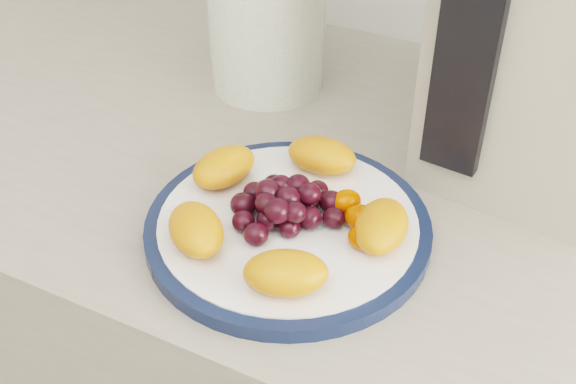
% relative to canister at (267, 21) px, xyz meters
% --- Properties ---
extents(plate_rim, '(0.27, 0.27, 0.01)m').
position_rel_canister_xyz_m(plate_rim, '(0.15, -0.25, -0.08)').
color(plate_rim, '#111D3C').
rests_on(plate_rim, counter).
extents(plate_face, '(0.24, 0.24, 0.02)m').
position_rel_canister_xyz_m(plate_face, '(0.15, -0.25, -0.08)').
color(plate_face, white).
rests_on(plate_face, counter).
extents(canister, '(0.16, 0.16, 0.17)m').
position_rel_canister_xyz_m(canister, '(0.00, 0.00, 0.00)').
color(canister, '#4D6A1B').
rests_on(canister, counter).
extents(appliance_body, '(0.21, 0.27, 0.32)m').
position_rel_canister_xyz_m(appliance_body, '(0.33, -0.01, 0.07)').
color(appliance_body, '#B2A997').
rests_on(appliance_body, counter).
extents(appliance_panel, '(0.06, 0.02, 0.23)m').
position_rel_canister_xyz_m(appliance_panel, '(0.27, -0.13, 0.08)').
color(appliance_panel, black).
rests_on(appliance_panel, appliance_body).
extents(fruit_plate, '(0.23, 0.23, 0.04)m').
position_rel_canister_xyz_m(fruit_plate, '(0.15, -0.25, -0.05)').
color(fruit_plate, orange).
rests_on(fruit_plate, plate_face).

